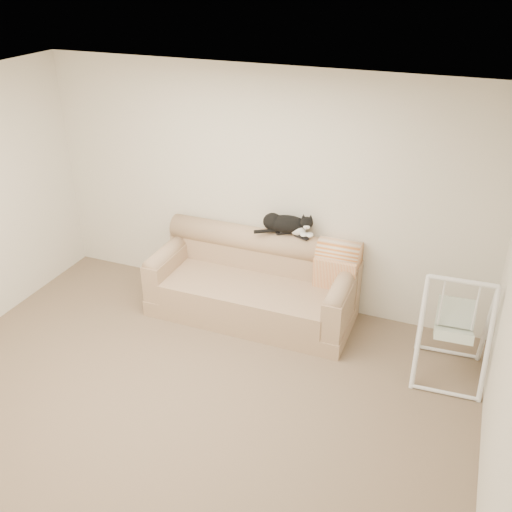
{
  "coord_description": "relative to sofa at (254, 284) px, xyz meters",
  "views": [
    {
      "loc": [
        2.04,
        -3.35,
        3.54
      ],
      "look_at": [
        0.22,
        1.27,
        0.9
      ],
      "focal_mm": 40.0,
      "sensor_mm": 36.0,
      "label": 1
    }
  ],
  "objects": [
    {
      "name": "baby_swing",
      "position": [
        2.09,
        -0.32,
        0.17
      ],
      "size": [
        0.67,
        0.71,
        1.04
      ],
      "color": "white",
      "rests_on": "ground"
    },
    {
      "name": "remote_a",
      "position": [
        0.25,
        0.24,
        0.56
      ],
      "size": [
        0.18,
        0.14,
        0.03
      ],
      "color": "black",
      "rests_on": "sofa"
    },
    {
      "name": "ground_plane",
      "position": [
        -0.06,
        -1.62,
        -0.35
      ],
      "size": [
        5.0,
        5.0,
        0.0
      ],
      "primitive_type": "plane",
      "color": "brown",
      "rests_on": "ground"
    },
    {
      "name": "room_shell",
      "position": [
        -0.06,
        -1.62,
        1.18
      ],
      "size": [
        5.04,
        4.04,
        2.6
      ],
      "color": "beige",
      "rests_on": "ground"
    },
    {
      "name": "remote_b",
      "position": [
        0.45,
        0.21,
        0.56
      ],
      "size": [
        0.18,
        0.11,
        0.02
      ],
      "color": "black",
      "rests_on": "sofa"
    },
    {
      "name": "throw_blanket",
      "position": [
        0.86,
        0.23,
        0.37
      ],
      "size": [
        0.45,
        0.38,
        0.58
      ],
      "color": "orange",
      "rests_on": "sofa"
    },
    {
      "name": "tuxedo_cat",
      "position": [
        0.27,
        0.24,
        0.66
      ],
      "size": [
        0.63,
        0.33,
        0.25
      ],
      "color": "black",
      "rests_on": "sofa"
    },
    {
      "name": "sofa",
      "position": [
        0.0,
        0.0,
        0.0
      ],
      "size": [
        2.2,
        0.93,
        0.9
      ],
      "color": "tan",
      "rests_on": "ground"
    }
  ]
}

